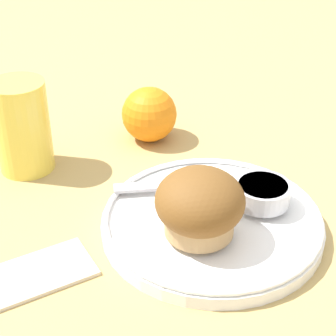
{
  "coord_description": "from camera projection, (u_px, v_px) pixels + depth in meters",
  "views": [
    {
      "loc": [
        -0.29,
        -0.39,
        0.37
      ],
      "look_at": [
        -0.04,
        0.05,
        0.06
      ],
      "focal_mm": 60.0,
      "sensor_mm": 36.0,
      "label": 1
    }
  ],
  "objects": [
    {
      "name": "cream_ramekin",
      "position": [
        262.0,
        192.0,
        0.59
      ],
      "size": [
        0.06,
        0.06,
        0.02
      ],
      "color": "silver",
      "rests_on": "plate"
    },
    {
      "name": "muffin",
      "position": [
        200.0,
        205.0,
        0.54
      ],
      "size": [
        0.09,
        0.09,
        0.07
      ],
      "color": "tan",
      "rests_on": "plate"
    },
    {
      "name": "butter_knife",
      "position": [
        195.0,
        183.0,
        0.62
      ],
      "size": [
        0.17,
        0.08,
        0.0
      ],
      "rotation": [
        0.0,
        0.0,
        -0.39
      ],
      "color": "#B7B7BC",
      "rests_on": "plate"
    },
    {
      "name": "berry_pair",
      "position": [
        176.0,
        198.0,
        0.59
      ],
      "size": [
        0.02,
        0.01,
        0.01
      ],
      "color": "#4C194C",
      "rests_on": "plate"
    },
    {
      "name": "ground_plane",
      "position": [
        224.0,
        221.0,
        0.6
      ],
      "size": [
        3.0,
        3.0,
        0.0
      ],
      "primitive_type": "plane",
      "color": "tan"
    },
    {
      "name": "orange_fruit",
      "position": [
        149.0,
        114.0,
        0.73
      ],
      "size": [
        0.07,
        0.07,
        0.07
      ],
      "color": "orange",
      "rests_on": "ground_plane"
    },
    {
      "name": "folded_napkin",
      "position": [
        36.0,
        272.0,
        0.53
      ],
      "size": [
        0.11,
        0.06,
        0.01
      ],
      "color": "beige",
      "rests_on": "ground_plane"
    },
    {
      "name": "plate",
      "position": [
        212.0,
        222.0,
        0.58
      ],
      "size": [
        0.23,
        0.23,
        0.02
      ],
      "color": "white",
      "rests_on": "ground_plane"
    },
    {
      "name": "juice_glass",
      "position": [
        22.0,
        127.0,
        0.66
      ],
      "size": [
        0.07,
        0.07,
        0.11
      ],
      "color": "#EAD14C",
      "rests_on": "ground_plane"
    }
  ]
}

